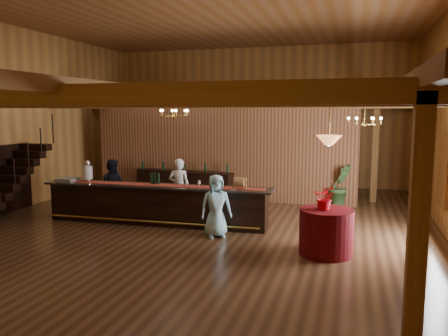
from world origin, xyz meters
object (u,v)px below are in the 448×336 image
(pendant_lamp, at_px, (329,140))
(guest, at_px, (216,206))
(raffle_drum, at_px, (240,182))
(backbar_shelf, at_px, (184,185))
(round_table, at_px, (326,232))
(chandelier_right, at_px, (364,120))
(staff_second, at_px, (112,186))
(floor_plant, at_px, (340,186))
(chandelier_left, at_px, (174,113))
(beverage_dispenser, at_px, (88,171))
(tasting_bar, at_px, (156,204))
(bartender, at_px, (179,188))

(pendant_lamp, relative_size, guest, 0.60)
(raffle_drum, height_order, backbar_shelf, raffle_drum)
(round_table, bearing_deg, chandelier_right, 72.42)
(chandelier_right, bearing_deg, raffle_drum, -162.47)
(staff_second, bearing_deg, floor_plant, -168.36)
(backbar_shelf, relative_size, pendant_lamp, 3.83)
(pendant_lamp, height_order, staff_second, pendant_lamp)
(round_table, relative_size, floor_plant, 0.83)
(backbar_shelf, relative_size, chandelier_left, 4.31)
(beverage_dispenser, xyz_separation_m, backbar_shelf, (1.56, 3.26, -0.84))
(chandelier_right, bearing_deg, pendant_lamp, -107.58)
(round_table, height_order, guest, guest)
(tasting_bar, distance_m, beverage_dispenser, 2.19)
(staff_second, bearing_deg, tasting_bar, 145.82)
(raffle_drum, bearing_deg, chandelier_left, 167.85)
(pendant_lamp, distance_m, staff_second, 6.78)
(beverage_dispenser, distance_m, round_table, 6.71)
(chandelier_right, bearing_deg, guest, -153.00)
(round_table, bearing_deg, beverage_dispenser, 168.95)
(pendant_lamp, bearing_deg, staff_second, 161.83)
(beverage_dispenser, height_order, floor_plant, beverage_dispenser)
(chandelier_left, xyz_separation_m, floor_plant, (4.27, 2.98, -2.27))
(pendant_lamp, bearing_deg, floor_plant, 88.36)
(raffle_drum, distance_m, guest, 0.97)
(backbar_shelf, distance_m, guest, 4.61)
(bartender, relative_size, staff_second, 1.05)
(bartender, bearing_deg, backbar_shelf, -77.04)
(backbar_shelf, height_order, floor_plant, floor_plant)
(tasting_bar, bearing_deg, guest, -23.01)
(beverage_dispenser, height_order, staff_second, beverage_dispenser)
(beverage_dispenser, bearing_deg, guest, -9.89)
(round_table, bearing_deg, backbar_shelf, 137.66)
(round_table, xyz_separation_m, floor_plant, (0.14, 4.75, 0.19))
(chandelier_left, bearing_deg, floor_plant, 34.93)
(tasting_bar, xyz_separation_m, chandelier_left, (0.36, 0.46, 2.41))
(bartender, bearing_deg, beverage_dispenser, 14.38)
(backbar_shelf, xyz_separation_m, chandelier_right, (5.70, -2.25, 2.27))
(beverage_dispenser, distance_m, floor_plant, 7.55)
(floor_plant, bearing_deg, tasting_bar, -143.38)
(chandelier_left, bearing_deg, pendant_lamp, -23.13)
(round_table, relative_size, chandelier_right, 1.40)
(chandelier_left, bearing_deg, beverage_dispenser, -168.42)
(beverage_dispenser, relative_size, round_table, 0.54)
(beverage_dispenser, xyz_separation_m, round_table, (6.53, -1.28, -0.84))
(raffle_drum, bearing_deg, beverage_dispenser, -178.99)
(guest, xyz_separation_m, floor_plant, (2.73, 4.16, -0.08))
(backbar_shelf, distance_m, bartender, 2.55)
(tasting_bar, distance_m, guest, 2.05)
(raffle_drum, relative_size, guest, 0.23)
(chandelier_right, bearing_deg, chandelier_left, -173.99)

